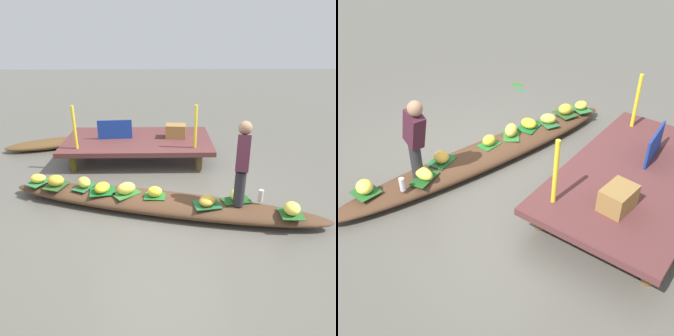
% 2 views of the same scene
% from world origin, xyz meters
% --- Properties ---
extents(canal_water, '(40.00, 40.00, 0.00)m').
position_xyz_m(canal_water, '(0.00, 0.00, 0.00)').
color(canal_water, '#5A574E').
rests_on(canal_water, ground).
extents(dock_platform, '(3.20, 1.80, 0.45)m').
position_xyz_m(dock_platform, '(-0.49, 2.26, 0.39)').
color(dock_platform, brown).
rests_on(dock_platform, ground).
extents(vendor_boat, '(5.17, 1.95, 0.25)m').
position_xyz_m(vendor_boat, '(0.00, 0.00, 0.13)').
color(vendor_boat, '#503421').
rests_on(vendor_boat, ground).
extents(leaf_mat_0, '(0.41, 0.46, 0.01)m').
position_xyz_m(leaf_mat_0, '(-1.75, 0.40, 0.26)').
color(leaf_mat_0, '#2A5223').
rests_on(leaf_mat_0, vendor_boat).
extents(banana_bunch_0, '(0.32, 0.28, 0.18)m').
position_xyz_m(banana_bunch_0, '(-1.75, 0.40, 0.35)').
color(banana_bunch_0, gold).
rests_on(banana_bunch_0, vendor_boat).
extents(leaf_mat_1, '(0.34, 0.36, 0.01)m').
position_xyz_m(leaf_mat_1, '(1.86, -0.57, 0.26)').
color(leaf_mat_1, '#256125').
rests_on(leaf_mat_1, vendor_boat).
extents(banana_bunch_1, '(0.32, 0.33, 0.18)m').
position_xyz_m(banana_bunch_1, '(1.86, -0.57, 0.35)').
color(banana_bunch_1, '#F9E154').
rests_on(banana_bunch_1, vendor_boat).
extents(leaf_mat_2, '(0.34, 0.26, 0.01)m').
position_xyz_m(leaf_mat_2, '(-0.09, -0.02, 0.26)').
color(leaf_mat_2, '#24732B').
rests_on(leaf_mat_2, vendor_boat).
extents(banana_bunch_2, '(0.24, 0.19, 0.17)m').
position_xyz_m(banana_bunch_2, '(-0.09, -0.02, 0.34)').
color(banana_bunch_2, yellow).
rests_on(banana_bunch_2, vendor_boat).
extents(leaf_mat_3, '(0.44, 0.35, 0.01)m').
position_xyz_m(leaf_mat_3, '(0.70, -0.29, 0.26)').
color(leaf_mat_3, '#215F30').
rests_on(leaf_mat_3, vendor_boat).
extents(banana_bunch_3, '(0.36, 0.36, 0.14)m').
position_xyz_m(banana_bunch_3, '(0.70, -0.29, 0.33)').
color(banana_bunch_3, gold).
rests_on(banana_bunch_3, vendor_boat).
extents(leaf_mat_4, '(0.47, 0.32, 0.01)m').
position_xyz_m(leaf_mat_4, '(1.17, -0.17, 0.26)').
color(leaf_mat_4, '#1C511D').
rests_on(leaf_mat_4, vendor_boat).
extents(banana_bunch_4, '(0.19, 0.31, 0.16)m').
position_xyz_m(banana_bunch_4, '(1.17, -0.17, 0.34)').
color(banana_bunch_4, '#E9DF4D').
rests_on(banana_bunch_4, vendor_boat).
extents(leaf_mat_5, '(0.49, 0.46, 0.01)m').
position_xyz_m(leaf_mat_5, '(-0.54, 0.08, 0.26)').
color(leaf_mat_5, '#2F752E').
rests_on(leaf_mat_5, vendor_boat).
extents(banana_bunch_5, '(0.35, 0.31, 0.19)m').
position_xyz_m(banana_bunch_5, '(-0.54, 0.08, 0.35)').
color(banana_bunch_5, '#F4D74F').
rests_on(banana_bunch_5, vendor_boat).
extents(leaf_mat_6, '(0.44, 0.36, 0.01)m').
position_xyz_m(leaf_mat_6, '(-0.94, 0.16, 0.26)').
color(leaf_mat_6, '#186427').
rests_on(leaf_mat_6, vendor_boat).
extents(banana_bunch_6, '(0.30, 0.34, 0.15)m').
position_xyz_m(banana_bunch_6, '(-0.94, 0.16, 0.33)').
color(banana_bunch_6, yellow).
rests_on(banana_bunch_6, vendor_boat).
extents(leaf_mat_7, '(0.42, 0.46, 0.01)m').
position_xyz_m(leaf_mat_7, '(-2.10, 0.53, 0.26)').
color(leaf_mat_7, '#2A763A').
rests_on(leaf_mat_7, vendor_boat).
extents(banana_bunch_7, '(0.30, 0.24, 0.14)m').
position_xyz_m(banana_bunch_7, '(-2.10, 0.53, 0.33)').
color(banana_bunch_7, yellow).
rests_on(banana_bunch_7, vendor_boat).
extents(leaf_mat_8, '(0.39, 0.45, 0.01)m').
position_xyz_m(leaf_mat_8, '(-1.27, 0.34, 0.26)').
color(leaf_mat_8, '#276435').
rests_on(leaf_mat_8, vendor_boat).
extents(banana_bunch_8, '(0.31, 0.33, 0.17)m').
position_xyz_m(banana_bunch_8, '(-1.27, 0.34, 0.34)').
color(banana_bunch_8, '#E9DE4D').
rests_on(banana_bunch_8, vendor_boat).
extents(vendor_person, '(0.28, 0.46, 1.24)m').
position_xyz_m(vendor_person, '(1.18, -0.22, 0.95)').
color(vendor_person, '#28282D').
rests_on(vendor_person, vendor_boat).
extents(water_bottle, '(0.08, 0.08, 0.20)m').
position_xyz_m(water_bottle, '(1.53, -0.21, 0.35)').
color(water_bottle, silver).
rests_on(water_bottle, vendor_boat).
extents(market_banner, '(0.74, 0.09, 0.42)m').
position_xyz_m(market_banner, '(-0.99, 2.26, 0.66)').
color(market_banner, navy).
rests_on(market_banner, dock_platform).
extents(railing_post_west, '(0.06, 0.06, 0.88)m').
position_xyz_m(railing_post_west, '(-1.69, 1.66, 0.89)').
color(railing_post_west, yellow).
rests_on(railing_post_west, dock_platform).
extents(railing_post_east, '(0.06, 0.06, 0.88)m').
position_xyz_m(railing_post_east, '(0.71, 1.66, 0.89)').
color(railing_post_east, yellow).
rests_on(railing_post_east, dock_platform).
extents(produce_crate, '(0.47, 0.36, 0.30)m').
position_xyz_m(produce_crate, '(0.35, 2.33, 0.60)').
color(produce_crate, olive).
rests_on(produce_crate, dock_platform).
extents(drifting_plant_0, '(0.12, 0.27, 0.01)m').
position_xyz_m(drifting_plant_0, '(-2.54, -1.16, 0.00)').
color(drifting_plant_0, '#28773A').
rests_on(drifting_plant_0, ground).
extents(drifting_plant_1, '(0.19, 0.32, 0.01)m').
position_xyz_m(drifting_plant_1, '(-2.74, -1.39, 0.00)').
color(drifting_plant_1, '#2C7425').
rests_on(drifting_plant_1, ground).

